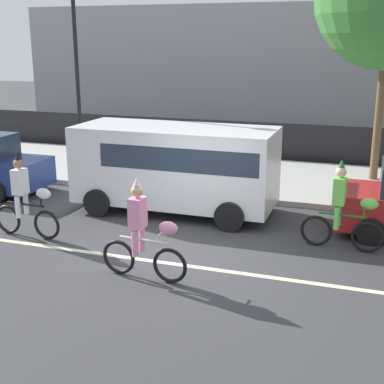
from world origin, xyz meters
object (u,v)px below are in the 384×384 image
object	(u,v)px
parked_van_white	(178,163)
street_lamp_post	(76,49)
parade_cyclist_pink	(144,235)
parade_cyclist_lime	(344,211)
parade_cyclist_zebra	(26,200)

from	to	relation	value
parked_van_white	street_lamp_post	xyz separation A→B (m)	(-3.94, 2.02, 2.71)
parade_cyclist_pink	parked_van_white	size ratio (longest dim) A/B	0.38
parade_cyclist_lime	street_lamp_post	world-z (taller)	street_lamp_post
parade_cyclist_zebra	parade_cyclist_pink	distance (m)	3.56
parked_van_white	parade_cyclist_zebra	bearing A→B (deg)	-132.41
parade_cyclist_pink	street_lamp_post	bearing A→B (deg)	128.35
parked_van_white	street_lamp_post	size ratio (longest dim) A/B	0.85
parade_cyclist_zebra	parade_cyclist_lime	world-z (taller)	same
parade_cyclist_pink	parade_cyclist_zebra	bearing A→B (deg)	160.65
parade_cyclist_lime	parked_van_white	bearing A→B (deg)	162.36
parade_cyclist_zebra	parade_cyclist_pink	world-z (taller)	same
parade_cyclist_pink	street_lamp_post	size ratio (longest dim) A/B	0.33
parade_cyclist_pink	parade_cyclist_lime	xyz separation A→B (m)	(3.34, 2.66, 0.00)
parade_cyclist_zebra	parade_cyclist_lime	bearing A→B (deg)	12.46
parade_cyclist_zebra	parade_cyclist_lime	size ratio (longest dim) A/B	1.00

